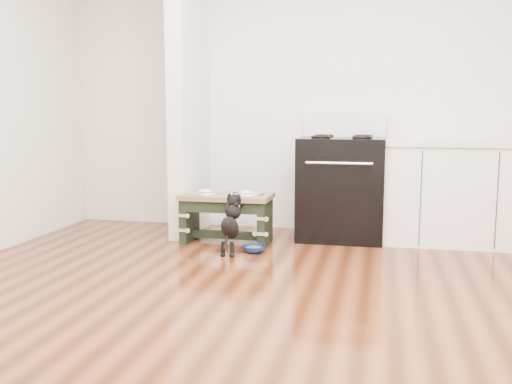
# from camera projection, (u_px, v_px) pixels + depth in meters

# --- Properties ---
(ground) EXTENTS (5.00, 5.00, 0.00)m
(ground) POSITION_uv_depth(u_px,v_px,m) (268.00, 317.00, 3.22)
(ground) COLOR #421B0B
(ground) RESTS_ON ground
(room_shell) EXTENTS (5.00, 5.00, 5.00)m
(room_shell) POSITION_uv_depth(u_px,v_px,m) (268.00, 21.00, 2.99)
(room_shell) COLOR silver
(room_shell) RESTS_ON ground
(partition_wall) EXTENTS (0.15, 0.80, 2.70)m
(partition_wall) POSITION_uv_depth(u_px,v_px,m) (189.00, 90.00, 5.31)
(partition_wall) COLOR silver
(partition_wall) RESTS_ON ground
(oven_range) EXTENTS (0.76, 0.69, 1.14)m
(oven_range) POSITION_uv_depth(u_px,v_px,m) (341.00, 186.00, 5.18)
(oven_range) COLOR black
(oven_range) RESTS_ON ground
(cabinet_run) EXTENTS (1.24, 0.64, 0.91)m
(cabinet_run) POSITION_uv_depth(u_px,v_px,m) (454.00, 192.00, 4.99)
(cabinet_run) COLOR white
(cabinet_run) RESTS_ON ground
(dog_feeder) EXTENTS (0.79, 0.42, 0.45)m
(dog_feeder) POSITION_uv_depth(u_px,v_px,m) (226.00, 208.00, 5.02)
(dog_feeder) COLOR black
(dog_feeder) RESTS_ON ground
(puppy) EXTENTS (0.14, 0.41, 0.48)m
(puppy) POSITION_uv_depth(u_px,v_px,m) (231.00, 221.00, 4.65)
(puppy) COLOR black
(puppy) RESTS_ON ground
(floor_bowl) EXTENTS (0.23, 0.23, 0.06)m
(floor_bowl) POSITION_uv_depth(u_px,v_px,m) (254.00, 249.00, 4.69)
(floor_bowl) COLOR navy
(floor_bowl) RESTS_ON ground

